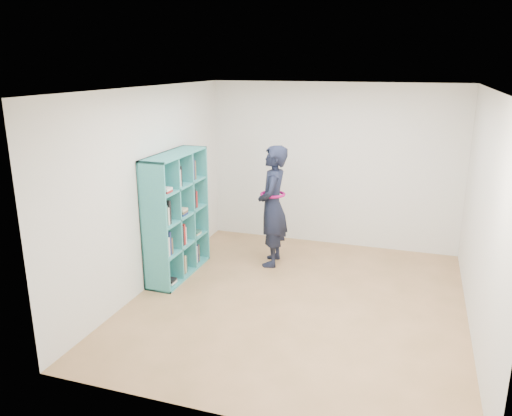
% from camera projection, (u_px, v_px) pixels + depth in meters
% --- Properties ---
extents(floor, '(4.50, 4.50, 0.00)m').
position_uv_depth(floor, '(297.00, 301.00, 6.25)').
color(floor, olive).
rests_on(floor, ground).
extents(ceiling, '(4.50, 4.50, 0.00)m').
position_uv_depth(ceiling, '(303.00, 89.00, 5.52)').
color(ceiling, white).
rests_on(ceiling, wall_back).
extents(wall_left, '(0.02, 4.50, 2.60)m').
position_uv_depth(wall_left, '(150.00, 189.00, 6.49)').
color(wall_left, silver).
rests_on(wall_left, floor).
extents(wall_right, '(0.02, 4.50, 2.60)m').
position_uv_depth(wall_right, '(484.00, 217.00, 5.29)').
color(wall_right, silver).
rests_on(wall_right, floor).
extents(wall_back, '(4.00, 0.02, 2.60)m').
position_uv_depth(wall_back, '(333.00, 166.00, 7.94)').
color(wall_back, silver).
rests_on(wall_back, floor).
extents(wall_front, '(4.00, 0.02, 2.60)m').
position_uv_depth(wall_front, '(232.00, 276.00, 3.84)').
color(wall_front, silver).
rests_on(wall_front, floor).
extents(bookshelf, '(0.38, 1.29, 1.73)m').
position_uv_depth(bookshelf, '(175.00, 218.00, 6.86)').
color(bookshelf, teal).
rests_on(bookshelf, floor).
extents(person, '(0.51, 0.70, 1.77)m').
position_uv_depth(person, '(273.00, 206.00, 7.20)').
color(person, black).
rests_on(person, floor).
extents(smartphone, '(0.02, 0.10, 0.14)m').
position_uv_depth(smartphone, '(263.00, 196.00, 7.29)').
color(smartphone, silver).
rests_on(smartphone, person).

